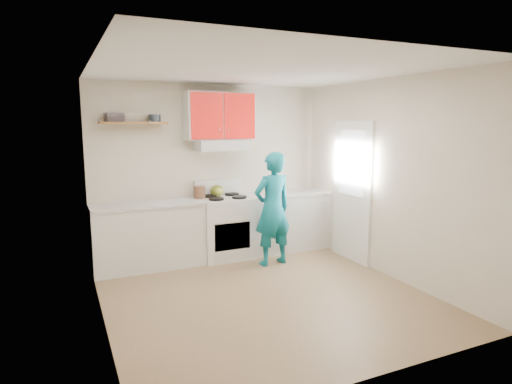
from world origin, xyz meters
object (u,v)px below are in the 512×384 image
kettle (217,191)px  stove (225,228)px  crock (199,193)px  tin (155,118)px  person (273,209)px

kettle → stove: bearing=-46.4°
crock → stove: bearing=-13.3°
stove → tin: tin is taller
stove → kettle: 0.57m
tin → crock: bearing=-9.7°
crock → kettle: bearing=11.1°
crock → person: 1.12m
crock → tin: bearing=170.3°
tin → crock: size_ratio=0.81×
tin → person: 2.09m
stove → kettle: (-0.06, 0.14, 0.55)m
stove → crock: crock is taller
person → stove: bearing=-56.0°
stove → crock: 0.66m
tin → person: (1.46, -0.77, -1.28)m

